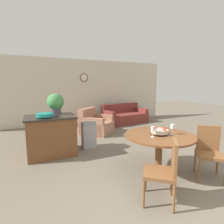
{
  "coord_description": "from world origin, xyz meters",
  "views": [
    {
      "loc": [
        -1.95,
        -1.31,
        1.65
      ],
      "look_at": [
        -0.07,
        2.77,
        0.94
      ],
      "focal_mm": 28.0,
      "sensor_mm": 36.0,
      "label": 1
    }
  ],
  "objects": [
    {
      "name": "couch",
      "position": [
        1.67,
        5.26,
        0.28
      ],
      "size": [
        1.97,
        1.21,
        0.81
      ],
      "rotation": [
        0.0,
        0.0,
        0.13
      ],
      "color": "maroon",
      "rests_on": "ground_plane"
    },
    {
      "name": "trash_bin",
      "position": [
        -0.65,
        2.97,
        0.34
      ],
      "size": [
        0.34,
        0.24,
        0.69
      ],
      "color": "#9E9EA3",
      "rests_on": "ground_plane"
    },
    {
      "name": "wine_glass_left",
      "position": [
        -0.07,
        1.07,
        0.89
      ],
      "size": [
        0.07,
        0.07,
        0.19
      ],
      "color": "silver",
      "rests_on": "dining_table"
    },
    {
      "name": "dining_table",
      "position": [
        0.14,
        1.15,
        0.57
      ],
      "size": [
        1.27,
        1.27,
        0.74
      ],
      "color": "brown",
      "rests_on": "ground_plane"
    },
    {
      "name": "armchair",
      "position": [
        -0.02,
        4.24,
        0.29
      ],
      "size": [
        1.28,
        1.28,
        0.84
      ],
      "rotation": [
        0.0,
        0.0,
        0.73
      ],
      "color": "#A87056",
      "rests_on": "ground_plane"
    },
    {
      "name": "fruit_bowl",
      "position": [
        0.14,
        1.15,
        0.81
      ],
      "size": [
        0.31,
        0.31,
        0.12
      ],
      "color": "#B7B29E",
      "rests_on": "dining_table"
    },
    {
      "name": "ground_plane",
      "position": [
        0.0,
        0.0,
        0.0
      ],
      "size": [
        24.0,
        24.0,
        0.0
      ],
      "primitive_type": "plane",
      "color": "#706656"
    },
    {
      "name": "wine_glass_right",
      "position": [
        0.36,
        1.05,
        0.89
      ],
      "size": [
        0.07,
        0.07,
        0.19
      ],
      "color": "silver",
      "rests_on": "dining_table"
    },
    {
      "name": "kitchen_island",
      "position": [
        -1.59,
        2.9,
        0.47
      ],
      "size": [
        1.11,
        0.84,
        0.93
      ],
      "color": "brown",
      "rests_on": "ground_plane"
    },
    {
      "name": "teal_bowl",
      "position": [
        -1.72,
        2.73,
        0.99
      ],
      "size": [
        0.36,
        0.36,
        0.1
      ],
      "color": "teal",
      "rests_on": "kitchen_island"
    },
    {
      "name": "wall_back",
      "position": [
        0.0,
        6.1,
        1.35
      ],
      "size": [
        8.0,
        0.09,
        2.7
      ],
      "color": "beige",
      "rests_on": "ground_plane"
    },
    {
      "name": "potted_plant",
      "position": [
        -1.43,
        3.09,
        1.21
      ],
      "size": [
        0.4,
        0.4,
        0.51
      ],
      "color": "#4C4C51",
      "rests_on": "kitchen_island"
    },
    {
      "name": "dining_chair_near_right",
      "position": [
        0.86,
        0.66,
        0.51
      ],
      "size": [
        0.59,
        0.59,
        0.92
      ],
      "rotation": [
        0.0,
        0.0,
        8.74
      ],
      "color": "brown",
      "rests_on": "ground_plane"
    },
    {
      "name": "dining_chair_near_left",
      "position": [
        -0.34,
        0.43,
        0.51
      ],
      "size": [
        0.59,
        0.59,
        0.92
      ],
      "rotation": [
        0.0,
        0.0,
        7.17
      ],
      "color": "brown",
      "rests_on": "ground_plane"
    }
  ]
}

